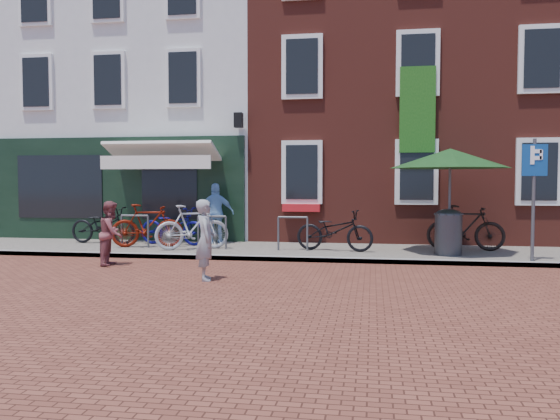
% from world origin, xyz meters
% --- Properties ---
extents(ground, '(80.00, 80.00, 0.00)m').
position_xyz_m(ground, '(0.00, 0.00, 0.00)').
color(ground, brown).
extents(sidewalk, '(24.00, 3.00, 0.10)m').
position_xyz_m(sidewalk, '(1.00, 1.50, 0.05)').
color(sidewalk, slate).
rests_on(sidewalk, ground).
extents(building_stucco, '(8.00, 8.00, 9.00)m').
position_xyz_m(building_stucco, '(-5.00, 7.00, 4.50)').
color(building_stucco, silver).
rests_on(building_stucco, ground).
extents(building_brick_mid, '(6.00, 8.00, 10.00)m').
position_xyz_m(building_brick_mid, '(2.00, 7.00, 5.00)').
color(building_brick_mid, maroon).
rests_on(building_brick_mid, ground).
extents(building_brick_right, '(6.00, 8.00, 10.00)m').
position_xyz_m(building_brick_right, '(8.00, 7.00, 5.00)').
color(building_brick_right, maroon).
rests_on(building_brick_right, ground).
extents(litter_bin, '(0.60, 0.60, 1.11)m').
position_xyz_m(litter_bin, '(4.07, 1.00, 0.67)').
color(litter_bin, '#3C3C3F').
rests_on(litter_bin, sidewalk).
extents(parking_sign, '(0.50, 0.08, 2.54)m').
position_xyz_m(parking_sign, '(5.67, 0.24, 1.79)').
color(parking_sign, '#4C4C4F').
rests_on(parking_sign, sidewalk).
extents(parasol, '(2.72, 2.72, 2.51)m').
position_xyz_m(parasol, '(4.13, 1.30, 2.37)').
color(parasol, '#4C4C4F').
rests_on(parasol, sidewalk).
extents(woman, '(0.51, 0.61, 1.44)m').
position_xyz_m(woman, '(-0.56, -2.48, 0.72)').
color(woman, gray).
rests_on(woman, ground).
extents(boy, '(0.59, 0.71, 1.35)m').
position_xyz_m(boy, '(-3.03, -1.06, 0.67)').
color(boy, brown).
rests_on(boy, ground).
extents(cafe_person, '(1.02, 0.64, 1.61)m').
position_xyz_m(cafe_person, '(-1.73, 2.41, 0.90)').
color(cafe_person, '#7DAEE1').
rests_on(cafe_person, sidewalk).
extents(bicycle_0, '(1.91, 0.81, 0.98)m').
position_xyz_m(bicycle_0, '(-4.70, 1.90, 0.59)').
color(bicycle_0, black).
rests_on(bicycle_0, sidewalk).
extents(bicycle_1, '(1.88, 0.95, 1.09)m').
position_xyz_m(bicycle_1, '(-3.21, 1.30, 0.64)').
color(bicycle_1, '#570F04').
rests_on(bicycle_1, sidewalk).
extents(bicycle_2, '(1.95, 0.95, 0.98)m').
position_xyz_m(bicycle_2, '(-2.77, 1.92, 0.59)').
color(bicycle_2, '#0B095B').
rests_on(bicycle_2, sidewalk).
extents(bicycle_3, '(1.83, 1.32, 1.09)m').
position_xyz_m(bicycle_3, '(-1.94, 1.01, 0.64)').
color(bicycle_3, '#A6A7A9').
rests_on(bicycle_3, sidewalk).
extents(bicycle_4, '(1.95, 0.98, 0.98)m').
position_xyz_m(bicycle_4, '(1.49, 1.32, 0.59)').
color(bicycle_4, black).
rests_on(bicycle_4, sidewalk).
extents(bicycle_5, '(1.86, 0.76, 1.09)m').
position_xyz_m(bicycle_5, '(4.59, 1.92, 0.64)').
color(bicycle_5, black).
rests_on(bicycle_5, sidewalk).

